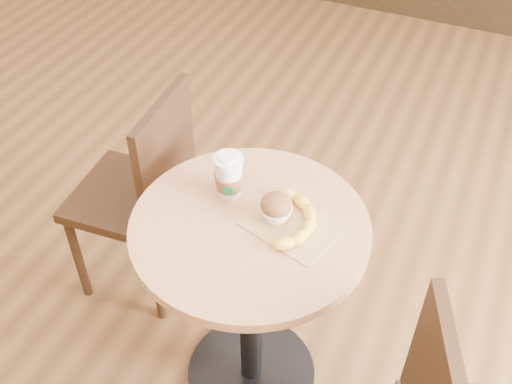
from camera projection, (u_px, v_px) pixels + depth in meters
cafe_table at (250, 281)px, 1.74m from camera, size 0.64×0.64×0.75m
chair_left at (143, 190)px, 2.09m from camera, size 0.41×0.41×0.86m
kraft_bag at (292, 225)px, 1.57m from camera, size 0.28×0.24×0.00m
coffee_cup at (229, 177)px, 1.63m from camera, size 0.08×0.09×0.14m
muffin at (276, 208)px, 1.57m from camera, size 0.09×0.09×0.08m
banana at (292, 220)px, 1.56m from camera, size 0.21×0.27×0.03m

